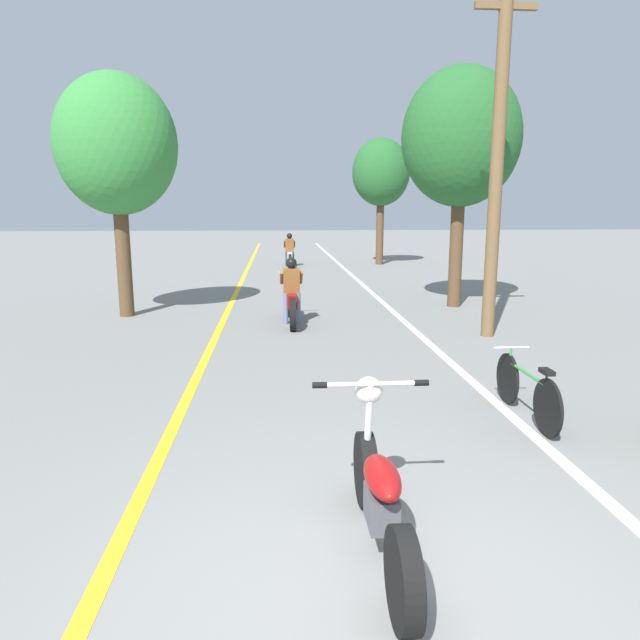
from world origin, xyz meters
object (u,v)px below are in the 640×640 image
roadside_tree_right_far (381,173)px  motorcycle_foreground (380,494)px  roadside_tree_left (116,146)px  bicycle_parked (526,390)px  utility_pole (497,157)px  motorcycle_rider_far (290,254)px  motorcycle_rider_lead (292,299)px  roadside_tree_right_near (461,139)px

roadside_tree_right_far → motorcycle_foreground: (-3.74, -20.81, -3.41)m
roadside_tree_left → bicycle_parked: roadside_tree_left is taller
motorcycle_foreground → utility_pole: bearing=63.9°
roadside_tree_left → motorcycle_rider_far: roadside_tree_left is taller
motorcycle_rider_lead → motorcycle_rider_far: 11.98m
motorcycle_foreground → bicycle_parked: (2.15, 2.43, -0.08)m
roadside_tree_right_far → motorcycle_rider_far: 5.15m
roadside_tree_right_far → bicycle_parked: 18.78m
motorcycle_rider_lead → bicycle_parked: (2.55, -5.76, -0.18)m
motorcycle_foreground → motorcycle_rider_lead: size_ratio=0.93×
utility_pole → roadside_tree_left: bearing=160.4°
bicycle_parked → utility_pole: bearing=75.0°
roadside_tree_right_far → bicycle_parked: (-1.59, -18.38, -3.49)m
utility_pole → bicycle_parked: size_ratio=3.76×
bicycle_parked → motorcycle_rider_far: bearing=97.4°
roadside_tree_right_near → motorcycle_foreground: bearing=-110.1°
utility_pole → roadside_tree_right_far: 14.13m
utility_pole → roadside_tree_right_near: size_ratio=1.13×
motorcycle_rider_far → bicycle_parked: motorcycle_rider_far is taller
motorcycle_rider_lead → motorcycle_rider_far: size_ratio=1.10×
motorcycle_foreground → motorcycle_rider_lead: motorcycle_rider_lead is taller
utility_pole → roadside_tree_left: size_ratio=1.23×
utility_pole → roadside_tree_left: 7.85m
roadside_tree_right_far → bicycle_parked: roadside_tree_right_far is taller
roadside_tree_left → motorcycle_rider_lead: roadside_tree_left is taller
bicycle_parked → motorcycle_rider_lead: bearing=113.9°
motorcycle_rider_far → roadside_tree_right_far: bearing=9.4°
roadside_tree_right_far → motorcycle_rider_far: roadside_tree_right_far is taller
motorcycle_foreground → motorcycle_rider_lead: (-0.40, 8.19, 0.10)m
roadside_tree_right_near → motorcycle_foreground: size_ratio=2.80×
utility_pole → motorcycle_rider_lead: utility_pole is taller
motorcycle_foreground → roadside_tree_left: bearing=113.7°
roadside_tree_left → motorcycle_rider_far: (3.93, 10.84, -3.17)m
motorcycle_rider_lead → motorcycle_rider_far: bearing=88.9°
utility_pole → motorcycle_foreground: size_ratio=3.17×
utility_pole → motorcycle_rider_far: (-3.45, 13.47, -2.77)m
motorcycle_rider_lead → bicycle_parked: size_ratio=1.28×
motorcycle_rider_lead → roadside_tree_left: bearing=162.8°
utility_pole → motorcycle_rider_far: size_ratio=3.25×
motorcycle_rider_far → roadside_tree_left: bearing=-109.9°
roadside_tree_right_near → roadside_tree_right_far: size_ratio=1.07×
roadside_tree_right_far → roadside_tree_left: size_ratio=1.01×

